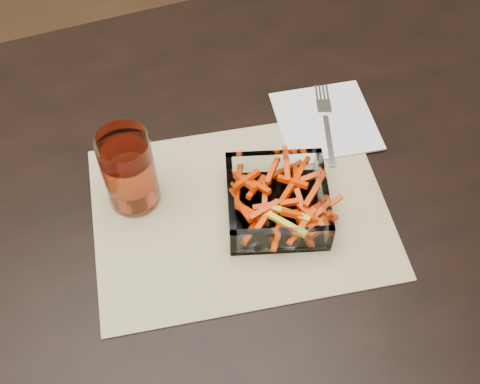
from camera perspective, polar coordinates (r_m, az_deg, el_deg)
name	(u,v)px	position (r m, az deg, el deg)	size (l,w,h in m)	color
dining_table	(144,232)	(1.03, -9.08, -3.80)	(1.60, 0.90, 0.75)	black
placemat	(241,212)	(0.93, 0.05, -1.88)	(0.45, 0.33, 0.00)	tan
glass_bowl	(277,203)	(0.91, 3.52, -1.02)	(0.19, 0.19, 0.06)	white
tumbler	(129,173)	(0.91, -10.45, 1.80)	(0.08, 0.08, 0.14)	white
napkin	(325,121)	(1.05, 8.11, 6.69)	(0.16, 0.16, 0.00)	white
fork	(326,121)	(1.04, 8.15, 6.73)	(0.07, 0.18, 0.00)	silver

